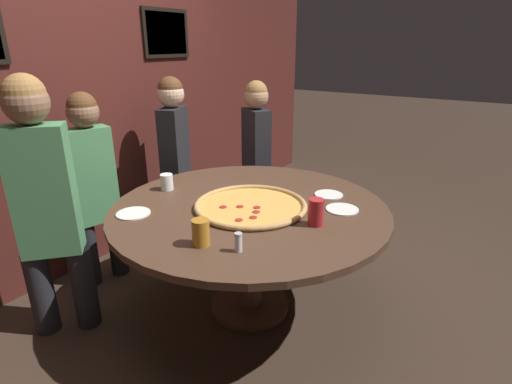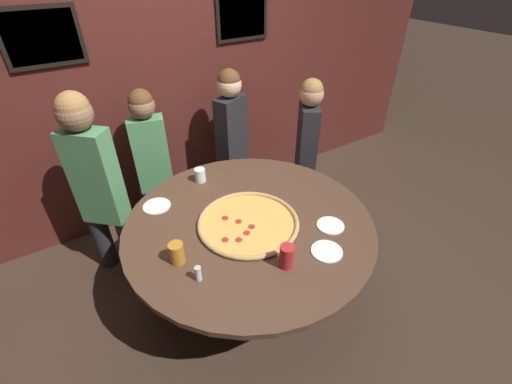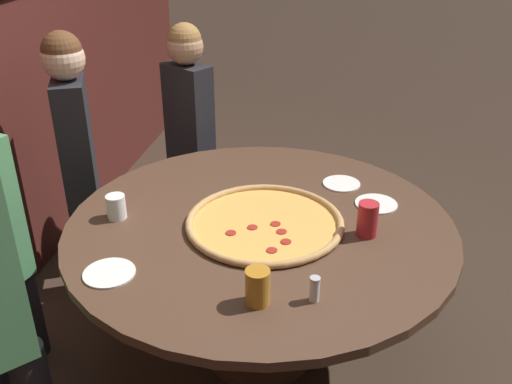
{
  "view_description": "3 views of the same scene",
  "coord_description": "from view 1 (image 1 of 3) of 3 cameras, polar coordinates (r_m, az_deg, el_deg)",
  "views": [
    {
      "loc": [
        -1.86,
        -1.27,
        1.68
      ],
      "look_at": [
        -0.07,
        -0.09,
        0.87
      ],
      "focal_mm": 28.0,
      "sensor_mm": 36.0,
      "label": 1
    },
    {
      "loc": [
        -0.91,
        -1.52,
        2.25
      ],
      "look_at": [
        0.1,
        0.07,
        0.9
      ],
      "focal_mm": 24.0,
      "sensor_mm": 36.0,
      "label": 2
    },
    {
      "loc": [
        -2.11,
        -0.35,
        2.0
      ],
      "look_at": [
        0.04,
        0.03,
        0.87
      ],
      "focal_mm": 40.0,
      "sensor_mm": 36.0,
      "label": 3
    }
  ],
  "objects": [
    {
      "name": "ground_plane",
      "position": [
        2.81,
        -0.85,
        -16.06
      ],
      "size": [
        24.0,
        24.0,
        0.0
      ],
      "primitive_type": "plane",
      "color": "#38281E"
    },
    {
      "name": "back_wall",
      "position": [
        3.31,
        -22.69,
        12.62
      ],
      "size": [
        6.4,
        0.08,
        2.6
      ],
      "color": "#4C1E19",
      "rests_on": "ground_plane"
    },
    {
      "name": "dining_table",
      "position": [
        2.49,
        -0.92,
        -4.51
      ],
      "size": [
        1.69,
        1.69,
        0.74
      ],
      "color": "#4C3323",
      "rests_on": "ground_plane"
    },
    {
      "name": "giant_pizza",
      "position": [
        2.41,
        -0.77,
        -1.96
      ],
      "size": [
        0.68,
        0.68,
        0.03
      ],
      "color": "#E5A84C",
      "rests_on": "dining_table"
    },
    {
      "name": "drink_cup_near_left",
      "position": [
        2.75,
        -12.64,
        1.4
      ],
      "size": [
        0.08,
        0.08,
        0.11
      ],
      "primitive_type": "cylinder",
      "color": "white",
      "rests_on": "dining_table"
    },
    {
      "name": "drink_cup_far_left",
      "position": [
        1.97,
        -7.9,
        -5.74
      ],
      "size": [
        0.09,
        0.09,
        0.13
      ],
      "primitive_type": "cylinder",
      "color": "#BC7A23",
      "rests_on": "dining_table"
    },
    {
      "name": "drink_cup_beside_pizza",
      "position": [
        2.19,
        8.56,
        -2.86
      ],
      "size": [
        0.09,
        0.09,
        0.15
      ],
      "primitive_type": "cylinder",
      "color": "#B22328",
      "rests_on": "dining_table"
    },
    {
      "name": "white_plate_right_side",
      "position": [
        2.43,
        -17.12,
        -2.94
      ],
      "size": [
        0.2,
        0.2,
        0.01
      ],
      "primitive_type": "cylinder",
      "color": "white",
      "rests_on": "dining_table"
    },
    {
      "name": "white_plate_left_side",
      "position": [
        2.43,
        12.2,
        -2.43
      ],
      "size": [
        0.19,
        0.19,
        0.01
      ],
      "primitive_type": "cylinder",
      "color": "white",
      "rests_on": "dining_table"
    },
    {
      "name": "white_plate_beside_cup",
      "position": [
        2.65,
        10.34,
        -0.38
      ],
      "size": [
        0.18,
        0.18,
        0.01
      ],
      "primitive_type": "cylinder",
      "color": "white",
      "rests_on": "dining_table"
    },
    {
      "name": "condiment_shaker",
      "position": [
        1.9,
        -2.53,
        -7.18
      ],
      "size": [
        0.04,
        0.04,
        0.1
      ],
      "color": "silver",
      "rests_on": "dining_table"
    },
    {
      "name": "diner_centre_back",
      "position": [
        3.39,
        -11.51,
        5.43
      ],
      "size": [
        0.38,
        0.26,
        1.43
      ],
      "rotation": [
        0.0,
        0.0,
        -2.74
      ],
      "color": "#232328",
      "rests_on": "ground_plane"
    },
    {
      "name": "diner_far_right",
      "position": [
        3.52,
        0.02,
        5.91
      ],
      "size": [
        0.29,
        0.36,
        1.38
      ],
      "rotation": [
        0.0,
        0.0,
        -2.12
      ],
      "color": "#232328",
      "rests_on": "ground_plane"
    },
    {
      "name": "diner_far_left",
      "position": [
        2.99,
        -22.27,
        1.63
      ],
      "size": [
        0.36,
        0.22,
        1.38
      ],
      "rotation": [
        0.0,
        0.0,
        2.88
      ],
      "color": "#232328",
      "rests_on": "ground_plane"
    },
    {
      "name": "diner_side_left",
      "position": [
        2.5,
        -27.96,
        -0.65
      ],
      "size": [
        0.38,
        0.36,
        1.54
      ],
      "rotation": [
        0.0,
        0.0,
        2.39
      ],
      "color": "#232328",
      "rests_on": "ground_plane"
    }
  ]
}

